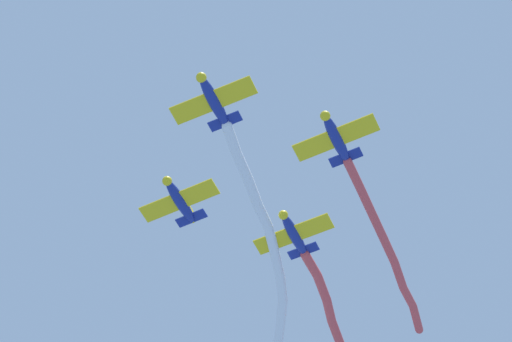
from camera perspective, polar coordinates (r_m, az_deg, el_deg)
name	(u,v)px	position (r m, az deg, el deg)	size (l,w,h in m)	color
airplane_lead	(213,100)	(68.99, -2.78, 4.62)	(5.63, 6.64, 1.77)	navy
smoke_trail_lead	(266,252)	(76.31, 0.65, -5.31)	(16.72, 20.21, 2.19)	white
airplane_left_wing	(336,137)	(70.38, 5.21, 2.20)	(5.58, 6.70, 1.77)	navy
smoke_trail_left_wing	(388,251)	(78.48, 8.58, -5.17)	(17.82, 13.79, 2.48)	#DB4C4C
airplane_right_wing	(179,200)	(74.50, -5.00, -1.90)	(5.57, 6.71, 1.77)	navy
airplane_slot	(294,234)	(75.71, 2.46, -4.08)	(5.59, 6.69, 1.77)	navy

